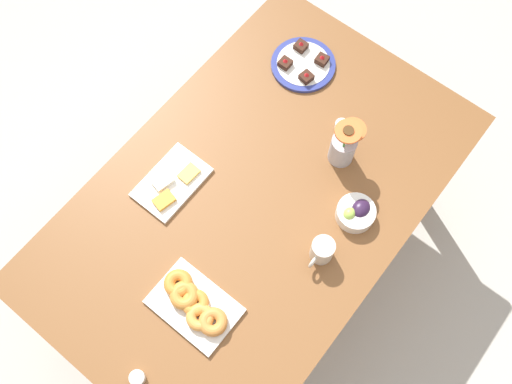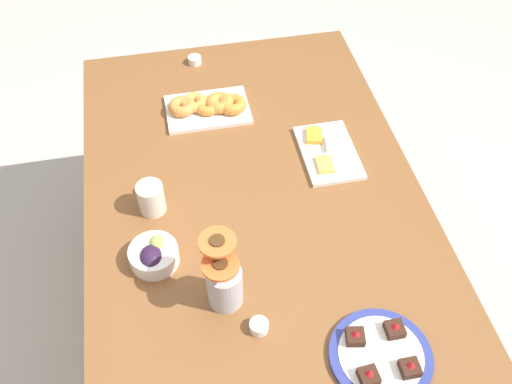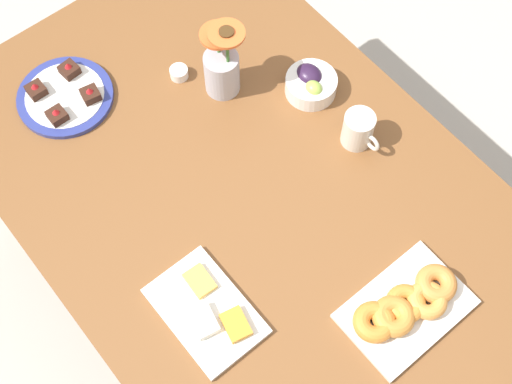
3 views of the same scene
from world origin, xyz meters
name	(u,v)px [view 3 (image 3 of 3)]	position (x,y,z in m)	size (l,w,h in m)	color
ground_plane	(256,297)	(0.00, 0.00, 0.00)	(6.00, 6.00, 0.00)	#B7B2A8
dining_table	(256,214)	(0.00, 0.00, 0.65)	(1.60, 1.00, 0.74)	brown
coffee_mug	(358,129)	(0.03, 0.30, 0.79)	(0.11, 0.08, 0.10)	beige
grape_bowl	(311,84)	(-0.16, 0.31, 0.77)	(0.13, 0.13, 0.07)	white
cheese_platter	(207,311)	(0.15, -0.26, 0.75)	(0.26, 0.17, 0.03)	white
croissant_platter	(406,307)	(0.42, 0.08, 0.76)	(0.19, 0.28, 0.05)	white
jam_cup_honey	(179,73)	(-0.41, 0.07, 0.76)	(0.05, 0.05, 0.03)	white
dessert_plate	(65,96)	(-0.54, -0.20, 0.75)	(0.25, 0.25, 0.05)	navy
flower_vase	(222,68)	(-0.31, 0.14, 0.82)	(0.13, 0.10, 0.24)	#B2B2BC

